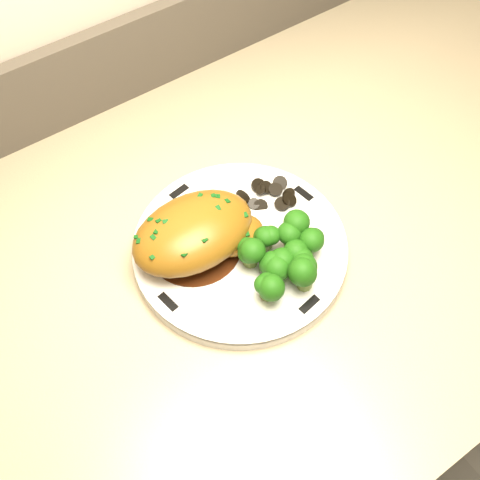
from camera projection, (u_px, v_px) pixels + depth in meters
counter at (188, 416)px, 1.01m from camera, size 1.88×0.64×0.93m
plate at (240, 249)px, 0.70m from camera, size 0.33×0.33×0.02m
rim_accent_0 at (304, 194)px, 0.74m from camera, size 0.01×0.03×0.00m
rim_accent_1 at (179, 192)px, 0.74m from camera, size 0.03×0.01×0.00m
rim_accent_2 at (168, 302)px, 0.65m from camera, size 0.01×0.03×0.00m
rim_accent_3 at (309, 304)px, 0.65m from camera, size 0.03×0.01×0.00m
gravy_pool at (195, 246)px, 0.70m from camera, size 0.11×0.11×0.00m
chicken_breast at (198, 233)px, 0.67m from camera, size 0.15×0.10×0.06m
mushroom_pile at (262, 203)px, 0.73m from camera, size 0.07×0.05×0.02m
broccoli_florets at (284, 254)px, 0.66m from camera, size 0.10×0.09×0.04m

